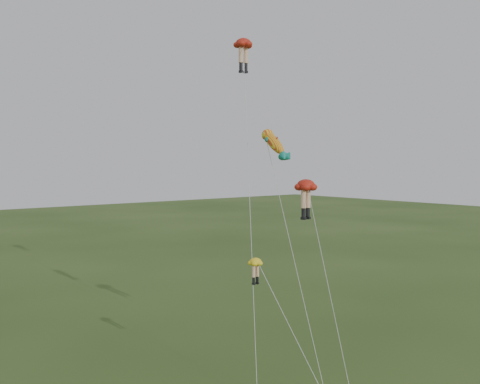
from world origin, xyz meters
TOP-DOWN VIEW (x-y plane):
  - legs_kite_red_high at (5.57, 11.88)m, footprint 9.34×12.52m
  - legs_kite_red_mid at (3.87, 2.96)m, footprint 3.48×7.39m
  - legs_kite_yellow at (-1.77, 1.49)m, footprint 1.39×6.70m
  - fish_kite at (2.98, 5.34)m, footprint 3.09×8.98m

SIDE VIEW (x-z plane):
  - legs_kite_yellow at x=-1.77m, z-range 3.59..12.23m
  - legs_kite_red_mid at x=3.87m, z-range 5.91..19.23m
  - fish_kite at x=2.98m, z-range 7.25..24.39m
  - legs_kite_red_high at x=5.57m, z-range 11.50..36.32m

